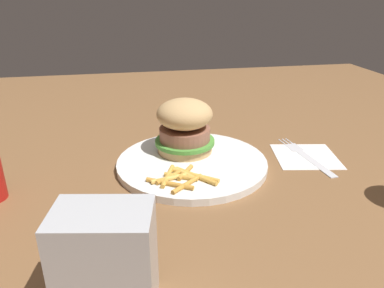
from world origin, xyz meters
name	(u,v)px	position (x,y,z in m)	size (l,w,h in m)	color
ground_plane	(197,168)	(0.00, 0.00, 0.00)	(1.60, 1.60, 0.00)	brown
plate	(192,163)	(0.01, 0.01, 0.01)	(0.26, 0.26, 0.01)	white
sandwich	(185,126)	(0.05, 0.01, 0.06)	(0.11, 0.11, 0.10)	tan
fries_pile	(181,177)	(-0.06, 0.04, 0.02)	(0.09, 0.11, 0.01)	gold
napkin	(306,156)	(0.01, -0.21, 0.00)	(0.11, 0.11, 0.00)	white
fork	(305,154)	(0.01, -0.21, 0.00)	(0.17, 0.03, 0.00)	silver
napkin_dispenser	(106,261)	(-0.28, 0.14, 0.05)	(0.09, 0.06, 0.11)	#B7BABF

